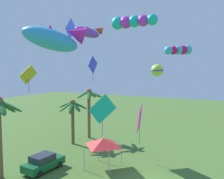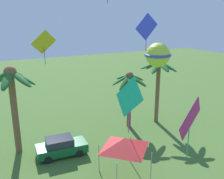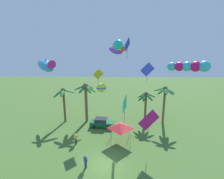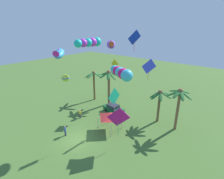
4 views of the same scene
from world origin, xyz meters
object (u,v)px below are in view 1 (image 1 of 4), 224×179
palm_tree_0 (89,100)px  kite_fish_9 (54,38)px  parked_car_0 (43,162)px  kite_diamond_1 (28,75)px  kite_diamond_2 (70,29)px  festival_tent (103,142)px  palm_tree_3 (72,110)px  kite_tube_6 (132,22)px  kite_diamond_7 (93,65)px  kite_diamond_0 (139,118)px  kite_diamond_8 (102,109)px  kite_fish_4 (89,32)px  kite_ball_5 (157,70)px  kite_tube_3 (179,50)px

palm_tree_0 → kite_fish_9: 19.36m
parked_car_0 → kite_diamond_1: bearing=118.1°
parked_car_0 → kite_diamond_2: size_ratio=1.34×
parked_car_0 → kite_diamond_2: bearing=-3.9°
kite_diamond_1 → kite_diamond_2: (4.55, -1.28, 4.63)m
parked_car_0 → kite_diamond_2: (4.02, -0.28, 12.66)m
palm_tree_0 → festival_tent: palm_tree_0 is taller
palm_tree_3 → kite_tube_6: kite_tube_6 is taller
kite_diamond_2 → kite_diamond_7: bearing=-14.8°
palm_tree_0 → kite_diamond_0: palm_tree_0 is taller
kite_diamond_2 → kite_diamond_0: bearing=-70.3°
kite_diamond_2 → kite_diamond_8: (-0.45, -3.95, -7.95)m
kite_tube_6 → kite_diamond_8: bearing=73.4°
kite_fish_4 → kite_fish_9: kite_fish_4 is taller
kite_ball_5 → kite_fish_9: 7.95m
festival_tent → kite_diamond_8: bearing=36.4°
kite_diamond_2 → kite_fish_9: kite_diamond_2 is taller
kite_ball_5 → kite_diamond_7: 11.03m
kite_diamond_8 → kite_fish_9: (-9.30, -2.22, 5.54)m
kite_ball_5 → kite_diamond_7: bearing=56.9°
kite_diamond_0 → kite_diamond_2: (-2.39, 6.67, 9.07)m
palm_tree_3 → kite_fish_4: size_ratio=2.12×
parked_car_0 → kite_fish_9: size_ratio=1.15×
kite_fish_4 → kite_fish_9: (-8.12, -2.94, -1.68)m
palm_tree_3 → kite_diamond_8: kite_diamond_8 is taller
kite_fish_4 → kite_ball_5: size_ratio=1.96×
festival_tent → kite_diamond_0: size_ratio=0.68×
kite_diamond_0 → kite_diamond_8: bearing=136.3°
palm_tree_3 → kite_fish_9: (-13.36, -8.77, 6.70)m
kite_tube_6 → kite_ball_5: bearing=-120.6°
palm_tree_0 → kite_tube_3: 13.64m
kite_diamond_0 → kite_fish_9: 13.86m
palm_tree_0 → parked_car_0: palm_tree_0 is taller
festival_tent → kite_diamond_2: (0.97, 4.33, 10.95)m
kite_tube_3 → kite_tube_6: bearing=158.8°
festival_tent → palm_tree_0: bearing=40.1°
kite_diamond_0 → kite_diamond_8: size_ratio=1.04×
palm_tree_3 → palm_tree_0: bearing=-8.3°
festival_tent → kite_fish_4: size_ratio=1.09×
kite_diamond_1 → kite_tube_6: bearing=-70.5°
parked_car_0 → kite_diamond_7: 11.51m
kite_diamond_7 → kite_fish_9: kite_fish_9 is taller
kite_diamond_0 → kite_diamond_7: kite_diamond_7 is taller
kite_diamond_1 → kite_diamond_7: size_ratio=0.86×
kite_diamond_2 → kite_tube_6: kite_diamond_2 is taller
palm_tree_0 → kite_diamond_2: size_ratio=2.22×
kite_diamond_1 → kite_ball_5: kite_diamond_1 is taller
kite_diamond_1 → kite_tube_6: 10.21m
kite_fish_4 → kite_diamond_2: bearing=63.2°
kite_diamond_1 → kite_tube_3: size_ratio=0.77×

